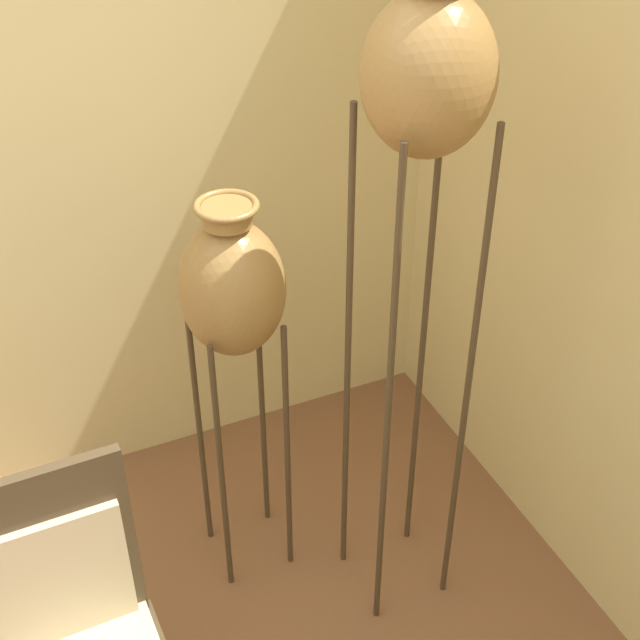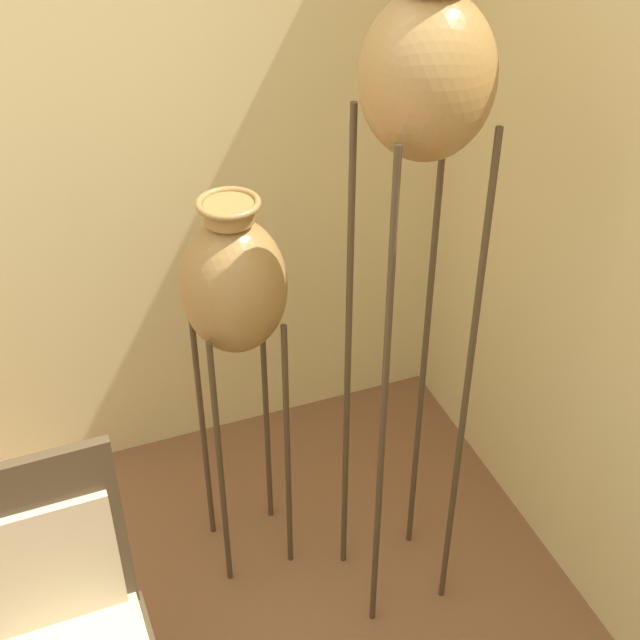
% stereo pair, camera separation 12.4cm
% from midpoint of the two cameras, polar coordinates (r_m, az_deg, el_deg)
% --- Properties ---
extents(vase_stand_tall, '(0.34, 0.34, 2.14)m').
position_cam_midpoint_polar(vase_stand_tall, '(2.24, 5.25, 14.30)').
color(vase_stand_tall, '#473823').
rests_on(vase_stand_tall, ground_plane).
extents(vase_stand_medium, '(0.32, 0.32, 1.44)m').
position_cam_midpoint_polar(vase_stand_medium, '(2.67, -6.96, 1.75)').
color(vase_stand_medium, '#473823').
rests_on(vase_stand_medium, ground_plane).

